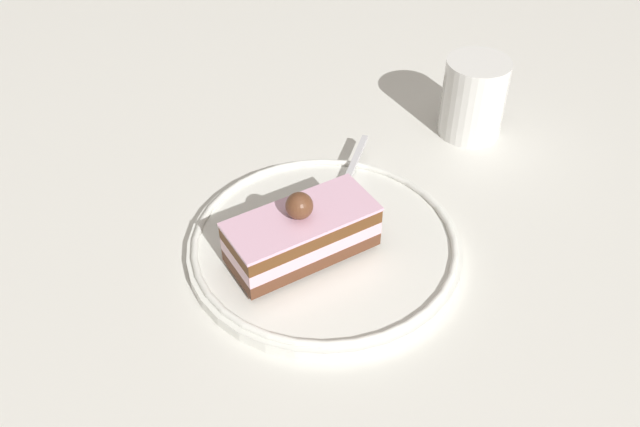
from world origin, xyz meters
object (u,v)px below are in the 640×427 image
at_px(cake_slice, 302,233).
at_px(drink_glass_near, 473,100).
at_px(fork, 349,175).
at_px(dessert_plate, 320,246).

relative_size(cake_slice, drink_glass_near, 1.56).
relative_size(fork, drink_glass_near, 1.19).
bearing_deg(fork, dessert_plate, -130.52).
distance_m(dessert_plate, cake_slice, 0.04).
bearing_deg(drink_glass_near, cake_slice, -153.83).
bearing_deg(dessert_plate, cake_slice, -157.33).
height_order(dessert_plate, fork, fork).
bearing_deg(cake_slice, fork, 44.42).
height_order(cake_slice, fork, cake_slice).
relative_size(dessert_plate, cake_slice, 1.82).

